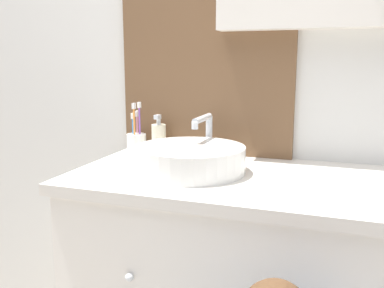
# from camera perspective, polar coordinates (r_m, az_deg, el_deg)

# --- Properties ---
(wall_back) EXTENTS (3.20, 0.18, 2.50)m
(wall_back) POSITION_cam_1_polar(r_m,az_deg,el_deg) (1.60, 8.83, 12.78)
(wall_back) COLOR silver
(wall_back) RESTS_ON ground_plane
(sink_basin) EXTENTS (0.35, 0.40, 0.17)m
(sink_basin) POSITION_cam_1_polar(r_m,az_deg,el_deg) (1.37, -0.10, -1.88)
(sink_basin) COLOR silver
(sink_basin) RESTS_ON vanity_counter
(toothbrush_holder) EXTENTS (0.08, 0.08, 0.20)m
(toothbrush_holder) POSITION_cam_1_polar(r_m,az_deg,el_deg) (1.67, -7.42, 0.37)
(toothbrush_holder) COLOR silver
(toothbrush_holder) RESTS_ON vanity_counter
(soap_dispenser) EXTENTS (0.05, 0.05, 0.15)m
(soap_dispenser) POSITION_cam_1_polar(r_m,az_deg,el_deg) (1.64, -4.45, 0.78)
(soap_dispenser) COLOR beige
(soap_dispenser) RESTS_ON vanity_counter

